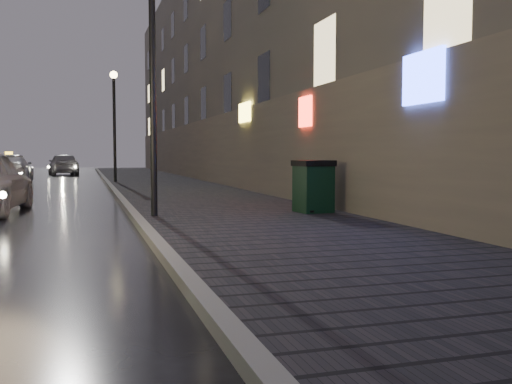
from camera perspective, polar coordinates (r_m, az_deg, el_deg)
ground at (r=6.42m, az=-20.51°, el=-9.65°), size 120.00×120.00×0.00m
sidewalk at (r=27.49m, az=-9.51°, el=0.84°), size 4.60×58.00×0.15m
curb at (r=27.29m, az=-14.51°, el=0.75°), size 0.20×58.00×0.15m
building_near at (r=32.33m, az=-4.78°, el=12.74°), size 1.80×50.00×13.00m
lamp_near at (r=12.48m, az=-10.31°, el=13.06°), size 0.36×0.36×5.28m
lamp_far at (r=28.34m, az=-13.99°, el=7.77°), size 0.36×0.36×5.28m
trash_bin at (r=13.02m, az=5.75°, el=0.62°), size 0.85×0.85×1.18m
taxi_mid at (r=31.12m, az=-23.44°, el=2.12°), size 2.12×5.06×1.46m
car_far at (r=42.82m, az=-18.70°, el=2.66°), size 2.42×4.74×1.55m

